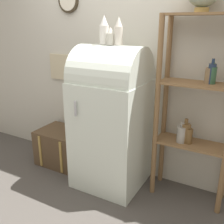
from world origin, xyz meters
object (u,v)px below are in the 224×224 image
at_px(vase_center, 110,37).
at_px(vase_right, 119,32).
at_px(suitcase_trunk, 63,147).
at_px(vase_left, 104,31).
at_px(refrigerator, 111,116).

height_order(vase_center, vase_right, vase_right).
bearing_deg(suitcase_trunk, vase_left, -4.52).
relative_size(refrigerator, vase_center, 9.16).
relative_size(suitcase_trunk, vase_right, 2.29).
height_order(refrigerator, vase_right, vase_right).
height_order(suitcase_trunk, vase_right, vase_right).
bearing_deg(vase_right, refrigerator, -169.93).
xyz_separation_m(refrigerator, vase_center, (0.00, -0.01, 0.80)).
xyz_separation_m(refrigerator, vase_right, (0.07, 0.01, 0.84)).
bearing_deg(vase_center, suitcase_trunk, 174.13).
bearing_deg(refrigerator, vase_right, 10.07).
bearing_deg(vase_left, refrigerator, -8.48).
distance_m(suitcase_trunk, vase_right, 1.62).
height_order(refrigerator, suitcase_trunk, refrigerator).
xyz_separation_m(suitcase_trunk, vase_left, (0.66, -0.05, 1.41)).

